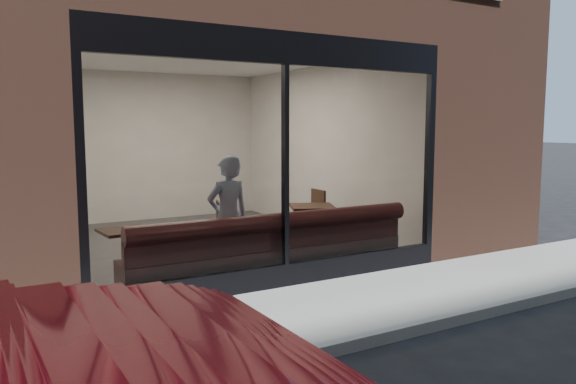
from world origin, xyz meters
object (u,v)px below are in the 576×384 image
cafe_table_right (312,207)px  cafe_chair_left (207,250)px  cafe_table_left (125,231)px  cafe_chair_right (309,231)px  banquette (270,263)px  person (228,217)px

cafe_table_right → cafe_chair_left: cafe_table_right is taller
cafe_table_left → cafe_chair_right: 3.63m
cafe_chair_left → cafe_chair_right: size_ratio=1.03×
cafe_table_right → cafe_chair_right: size_ratio=1.55×
banquette → cafe_table_left: cafe_table_left is taller
banquette → cafe_table_left: (-1.78, 0.55, 0.52)m
person → cafe_chair_right: size_ratio=3.74×
cafe_table_left → cafe_chair_left: size_ratio=1.30×
cafe_table_right → cafe_chair_right: cafe_table_right is taller
banquette → cafe_table_left: 1.93m
person → cafe_table_left: size_ratio=2.80×
cafe_table_left → cafe_chair_right: bearing=17.7°
banquette → person: bearing=144.9°
cafe_table_right → cafe_table_left: bearing=-169.5°
banquette → person: (-0.47, 0.33, 0.61)m
person → cafe_table_right: person is taller
cafe_chair_right → person: bearing=34.9°
person → cafe_chair_right: 2.56m
person → cafe_chair_left: (0.01, 0.77, -0.59)m
cafe_table_left → cafe_table_right: (3.17, 0.59, 0.00)m
banquette → person: size_ratio=2.40×
person → cafe_table_left: bearing=-14.9°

